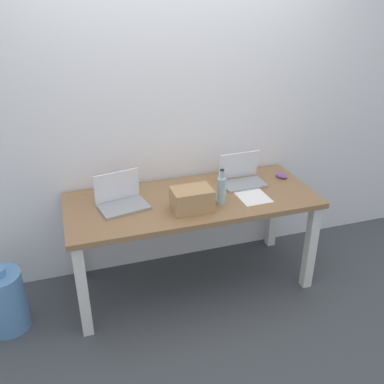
{
  "coord_description": "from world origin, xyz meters",
  "views": [
    {
      "loc": [
        -0.81,
        -2.57,
        2.14
      ],
      "look_at": [
        0.0,
        0.0,
        0.79
      ],
      "focal_mm": 39.77,
      "sensor_mm": 36.0,
      "label": 1
    }
  ],
  "objects_px": {
    "desk": "(192,210)",
    "computer_mouse": "(281,176)",
    "laptop_right": "(242,177)",
    "beer_bottle": "(221,190)",
    "cardboard_box": "(192,199)",
    "laptop_left": "(121,200)",
    "water_cooler_jug": "(5,301)"
  },
  "relations": [
    {
      "from": "desk",
      "to": "laptop_right",
      "type": "height_order",
      "value": "laptop_right"
    },
    {
      "from": "computer_mouse",
      "to": "cardboard_box",
      "type": "xyz_separation_m",
      "value": [
        -0.83,
        -0.28,
        0.06
      ]
    },
    {
      "from": "laptop_right",
      "to": "cardboard_box",
      "type": "distance_m",
      "value": 0.56
    },
    {
      "from": "laptop_left",
      "to": "beer_bottle",
      "type": "height_order",
      "value": "beer_bottle"
    },
    {
      "from": "beer_bottle",
      "to": "laptop_left",
      "type": "bearing_deg",
      "value": 165.65
    },
    {
      "from": "laptop_left",
      "to": "laptop_right",
      "type": "xyz_separation_m",
      "value": [
        0.93,
        0.09,
        0.01
      ]
    },
    {
      "from": "beer_bottle",
      "to": "cardboard_box",
      "type": "distance_m",
      "value": 0.22
    },
    {
      "from": "desk",
      "to": "computer_mouse",
      "type": "height_order",
      "value": "computer_mouse"
    },
    {
      "from": "computer_mouse",
      "to": "water_cooler_jug",
      "type": "distance_m",
      "value": 2.19
    },
    {
      "from": "cardboard_box",
      "to": "water_cooler_jug",
      "type": "relative_size",
      "value": 0.55
    },
    {
      "from": "laptop_right",
      "to": "desk",
      "type": "bearing_deg",
      "value": -164.08
    },
    {
      "from": "water_cooler_jug",
      "to": "laptop_right",
      "type": "bearing_deg",
      "value": 6.64
    },
    {
      "from": "cardboard_box",
      "to": "computer_mouse",
      "type": "bearing_deg",
      "value": 18.66
    },
    {
      "from": "desk",
      "to": "computer_mouse",
      "type": "distance_m",
      "value": 0.79
    },
    {
      "from": "laptop_left",
      "to": "water_cooler_jug",
      "type": "xyz_separation_m",
      "value": [
        -0.84,
        -0.12,
        -0.57
      ]
    },
    {
      "from": "desk",
      "to": "laptop_right",
      "type": "xyz_separation_m",
      "value": [
        0.44,
        0.12,
        0.15
      ]
    },
    {
      "from": "laptop_right",
      "to": "beer_bottle",
      "type": "bearing_deg",
      "value": -135.9
    },
    {
      "from": "laptop_right",
      "to": "beer_bottle",
      "type": "height_order",
      "value": "beer_bottle"
    },
    {
      "from": "laptop_right",
      "to": "computer_mouse",
      "type": "bearing_deg",
      "value": -0.58
    },
    {
      "from": "beer_bottle",
      "to": "water_cooler_jug",
      "type": "distance_m",
      "value": 1.64
    },
    {
      "from": "desk",
      "to": "laptop_right",
      "type": "relative_size",
      "value": 5.49
    },
    {
      "from": "computer_mouse",
      "to": "beer_bottle",
      "type": "bearing_deg",
      "value": 171.77
    },
    {
      "from": "desk",
      "to": "beer_bottle",
      "type": "relative_size",
      "value": 6.9
    },
    {
      "from": "desk",
      "to": "beer_bottle",
      "type": "bearing_deg",
      "value": -38.25
    },
    {
      "from": "beer_bottle",
      "to": "desk",
      "type": "bearing_deg",
      "value": 141.75
    },
    {
      "from": "cardboard_box",
      "to": "desk",
      "type": "bearing_deg",
      "value": 72.35
    },
    {
      "from": "beer_bottle",
      "to": "cardboard_box",
      "type": "xyz_separation_m",
      "value": [
        -0.22,
        -0.02,
        -0.03
      ]
    },
    {
      "from": "laptop_right",
      "to": "computer_mouse",
      "type": "distance_m",
      "value": 0.34
    },
    {
      "from": "laptop_right",
      "to": "computer_mouse",
      "type": "xyz_separation_m",
      "value": [
        0.34,
        -0.0,
        -0.04
      ]
    },
    {
      "from": "desk",
      "to": "laptop_right",
      "type": "distance_m",
      "value": 0.48
    },
    {
      "from": "desk",
      "to": "cardboard_box",
      "type": "height_order",
      "value": "cardboard_box"
    },
    {
      "from": "beer_bottle",
      "to": "water_cooler_jug",
      "type": "relative_size",
      "value": 0.54
    }
  ]
}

